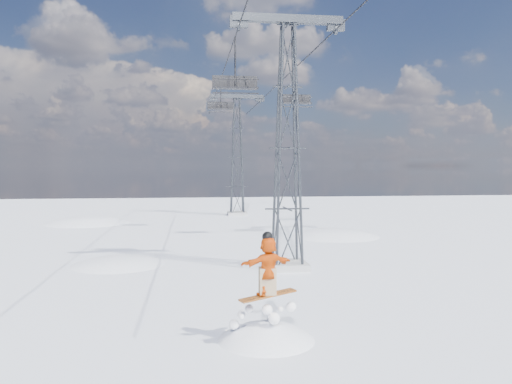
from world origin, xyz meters
TOP-DOWN VIEW (x-y plane):
  - ground at (0.00, 0.00)m, footprint 120.00×120.00m
  - snow_terrain at (-4.77, 21.24)m, footprint 39.00×37.00m
  - lift_tower_near at (0.80, 8.00)m, footprint 5.20×1.80m
  - lift_tower_far at (0.80, 33.00)m, footprint 5.20×1.80m
  - haul_cables at (0.80, 19.50)m, footprint 4.46×51.00m
  - lift_chair_near at (-1.40, 9.93)m, footprint 2.20×0.63m
  - lift_chair_mid at (3.00, 16.76)m, footprint 2.02×0.58m
  - lift_chair_far at (-1.40, 21.66)m, footprint 1.90×0.55m

SIDE VIEW (x-z plane):
  - snow_terrain at x=-4.77m, z-range -20.59..1.41m
  - ground at x=0.00m, z-range 0.00..0.00m
  - lift_tower_near at x=0.80m, z-range -0.24..11.18m
  - lift_tower_far at x=0.80m, z-range -0.24..11.18m
  - lift_chair_near at x=-1.40m, z-range 7.31..10.03m
  - lift_chair_mid at x=3.00m, z-range 7.60..10.10m
  - lift_chair_far at x=-1.40m, z-range 7.79..10.14m
  - haul_cables at x=0.80m, z-range 10.82..10.88m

